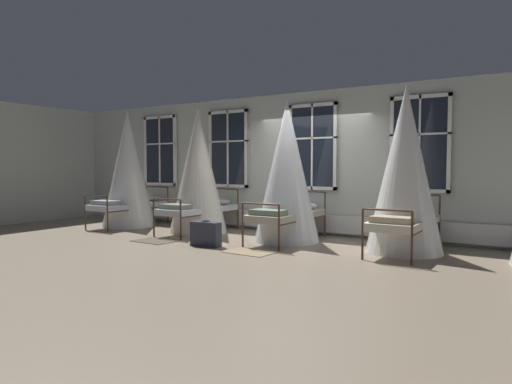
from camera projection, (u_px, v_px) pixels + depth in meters
ground at (286, 242)px, 8.71m from camera, size 26.42×26.42×0.00m
back_wall_with_windows at (314, 163)px, 9.70m from camera, size 14.21×0.10×3.03m
window_bank at (312, 186)px, 9.62m from camera, size 9.82×0.10×2.69m
cot_first at (128, 171)px, 10.94m from camera, size 1.26×1.98×2.78m
cot_second at (198, 173)px, 9.87m from camera, size 1.26×1.99×2.71m
cot_third at (287, 173)px, 8.68m from camera, size 1.26×1.97×2.71m
cot_fourth at (405, 172)px, 7.54m from camera, size 1.26×1.98×2.79m
rug_second at (155, 241)px, 8.75m from camera, size 0.83×0.60×0.01m
rug_third at (250, 252)px, 7.60m from camera, size 0.82×0.60×0.01m
suitcase_dark at (206, 234)px, 8.19m from camera, size 0.57×0.24×0.47m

